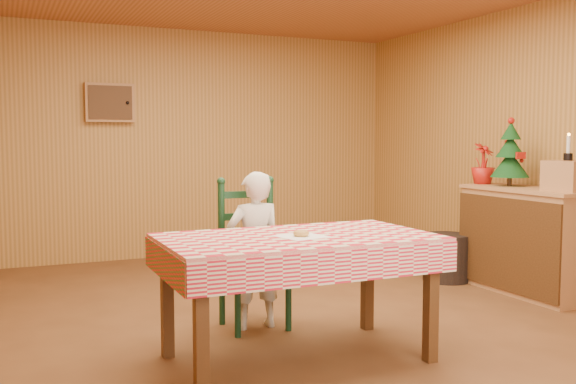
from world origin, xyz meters
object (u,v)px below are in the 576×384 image
object	(u,v)px
ladder_chair	(252,257)
shelf_unit	(528,240)
christmas_tree	(510,155)
storage_bin	(447,257)
seated_child	(255,250)
dining_table	(298,249)
crate	(567,176)

from	to	relation	value
ladder_chair	shelf_unit	world-z (taller)	ladder_chair
shelf_unit	christmas_tree	bearing A→B (deg)	88.02
storage_bin	seated_child	bearing A→B (deg)	-162.99
ladder_chair	storage_bin	distance (m)	2.34
ladder_chair	seated_child	xyz separation A→B (m)	(0.00, -0.06, 0.06)
christmas_tree	storage_bin	world-z (taller)	christmas_tree
shelf_unit	christmas_tree	xyz separation A→B (m)	(0.01, 0.25, 0.74)
dining_table	christmas_tree	world-z (taller)	christmas_tree
dining_table	christmas_tree	size ratio (longest dim) A/B	2.67
ladder_chair	seated_child	size ratio (longest dim) A/B	0.96
christmas_tree	crate	bearing A→B (deg)	-90.00
dining_table	shelf_unit	bearing A→B (deg)	15.89
ladder_chair	christmas_tree	size ratio (longest dim) A/B	1.74
crate	storage_bin	xyz separation A→B (m)	(-0.34, 1.08, -0.83)
ladder_chair	christmas_tree	xyz separation A→B (m)	(2.58, 0.20, 0.71)
christmas_tree	storage_bin	size ratio (longest dim) A/B	1.38
dining_table	christmas_tree	xyz separation A→B (m)	(2.58, 0.98, 0.52)
seated_child	storage_bin	distance (m)	2.36
dining_table	seated_child	size ratio (longest dim) A/B	1.47
seated_child	christmas_tree	distance (m)	2.67
shelf_unit	storage_bin	bearing A→B (deg)	116.21
dining_table	crate	distance (m)	2.63
ladder_chair	shelf_unit	size ratio (longest dim) A/B	0.87
shelf_unit	christmas_tree	distance (m)	0.79
dining_table	seated_child	xyz separation A→B (m)	(0.00, 0.73, -0.13)
crate	christmas_tree	size ratio (longest dim) A/B	0.48
seated_child	crate	distance (m)	2.66
shelf_unit	crate	bearing A→B (deg)	-88.77
christmas_tree	storage_bin	distance (m)	1.13
christmas_tree	dining_table	bearing A→B (deg)	-159.17
christmas_tree	storage_bin	bearing A→B (deg)	128.55
shelf_unit	ladder_chair	bearing A→B (deg)	178.79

